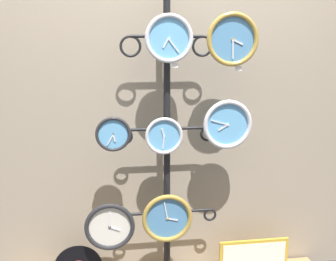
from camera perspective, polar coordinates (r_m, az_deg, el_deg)
name	(u,v)px	position (r m, az deg, el deg)	size (l,w,h in m)	color
shop_wall	(164,83)	(2.61, -0.65, 6.88)	(4.40, 0.04, 2.80)	gray
display_stand	(167,190)	(2.62, -0.16, -8.64)	(0.68, 0.41, 2.01)	black
clock_top_center	(168,38)	(2.35, 0.04, 13.23)	(0.29, 0.04, 0.29)	#60A8DB
clock_top_right	(233,39)	(2.40, 9.35, 12.91)	(0.32, 0.04, 0.32)	#4C84B2
clock_middle_left	(113,134)	(2.37, -7.96, -0.51)	(0.21, 0.04, 0.21)	#60A8DB
clock_middle_center	(164,136)	(2.42, -0.59, -0.77)	(0.24, 0.04, 0.24)	#60A8DB
clock_middle_right	(227,124)	(2.48, 8.62, 0.88)	(0.31, 0.04, 0.31)	#60A8DB
clock_bottom_left	(110,227)	(2.58, -8.45, -13.64)	(0.32, 0.04, 0.32)	silver
clock_bottom_center	(167,218)	(2.57, -0.11, -12.60)	(0.32, 0.04, 0.32)	#4C84B2
picture_frame	(254,257)	(2.96, 12.33, -17.51)	(0.50, 0.02, 0.26)	gold
price_tag_upper	(175,65)	(2.36, 0.99, 9.44)	(0.04, 0.00, 0.03)	white
price_tag_mid	(239,69)	(2.42, 10.20, 8.85)	(0.04, 0.00, 0.03)	white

